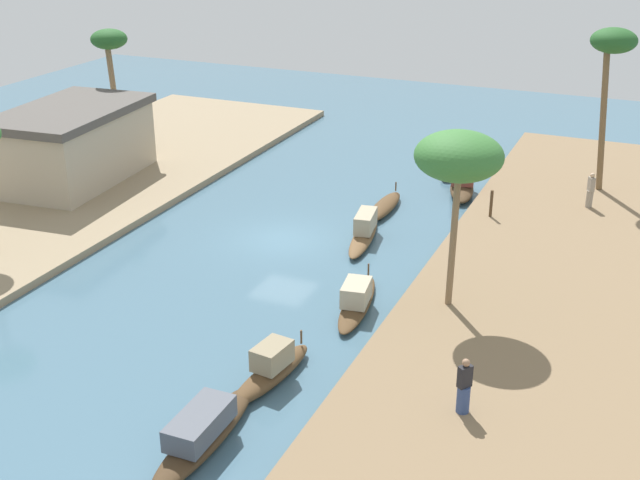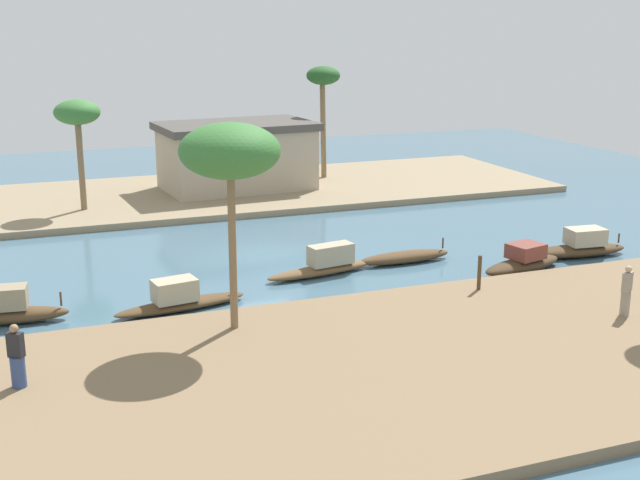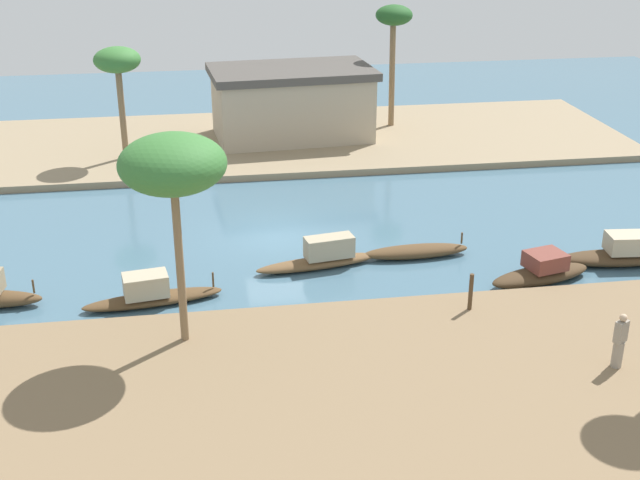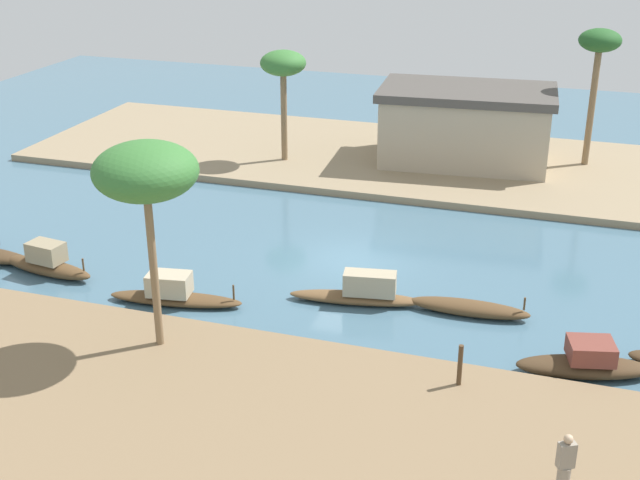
{
  "view_description": "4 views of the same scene",
  "coord_description": "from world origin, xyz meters",
  "px_view_note": "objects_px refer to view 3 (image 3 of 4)",
  "views": [
    {
      "loc": [
        -30.28,
        -14.85,
        14.36
      ],
      "look_at": [
        -0.63,
        -2.05,
        0.56
      ],
      "focal_mm": 46.76,
      "sensor_mm": 36.0,
      "label": 1
    },
    {
      "loc": [
        -9.75,
        -32.01,
        9.69
      ],
      "look_at": [
        1.8,
        -1.61,
        0.94
      ],
      "focal_mm": 46.0,
      "sensor_mm": 36.0,
      "label": 2
    },
    {
      "loc": [
        -3.0,
        -30.9,
        13.11
      ],
      "look_at": [
        1.38,
        -2.66,
        0.82
      ],
      "focal_mm": 46.7,
      "sensor_mm": 36.0,
      "label": 3
    },
    {
      "loc": [
        8.15,
        -28.83,
        13.55
      ],
      "look_at": [
        -1.03,
        -0.61,
        0.99
      ],
      "focal_mm": 47.89,
      "sensor_mm": 36.0,
      "label": 4
    }
  ],
  "objects_px": {
    "sampan_with_red_awning": "(322,257)",
    "person_by_mooring": "(619,343)",
    "sampan_downstream_large": "(150,294)",
    "palm_tree_right_short": "(117,63)",
    "mooring_post": "(471,292)",
    "sampan_near_left_bank": "(621,254)",
    "sampan_with_tall_canopy": "(542,272)",
    "palm_tree_right_tall": "(394,22)",
    "sampan_open_hull": "(416,251)",
    "palm_tree_left_near": "(173,166)",
    "riverside_building": "(292,102)"
  },
  "relations": [
    {
      "from": "sampan_downstream_large",
      "to": "sampan_with_red_awning",
      "type": "bearing_deg",
      "value": 9.19
    },
    {
      "from": "person_by_mooring",
      "to": "riverside_building",
      "type": "height_order",
      "value": "riverside_building"
    },
    {
      "from": "palm_tree_left_near",
      "to": "palm_tree_right_tall",
      "type": "distance_m",
      "value": 25.86
    },
    {
      "from": "sampan_with_red_awning",
      "to": "mooring_post",
      "type": "distance_m",
      "value": 6.23
    },
    {
      "from": "palm_tree_right_short",
      "to": "riverside_building",
      "type": "bearing_deg",
      "value": 16.02
    },
    {
      "from": "sampan_with_red_awning",
      "to": "palm_tree_left_near",
      "type": "relative_size",
      "value": 0.74
    },
    {
      "from": "sampan_open_hull",
      "to": "sampan_with_red_awning",
      "type": "bearing_deg",
      "value": -176.18
    },
    {
      "from": "sampan_with_tall_canopy",
      "to": "palm_tree_left_near",
      "type": "relative_size",
      "value": 0.64
    },
    {
      "from": "sampan_near_left_bank",
      "to": "sampan_open_hull",
      "type": "bearing_deg",
      "value": 172.15
    },
    {
      "from": "sampan_open_hull",
      "to": "person_by_mooring",
      "type": "height_order",
      "value": "person_by_mooring"
    },
    {
      "from": "sampan_open_hull",
      "to": "sampan_with_tall_canopy",
      "type": "distance_m",
      "value": 4.75
    },
    {
      "from": "palm_tree_right_short",
      "to": "sampan_near_left_bank",
      "type": "bearing_deg",
      "value": -38.66
    },
    {
      "from": "sampan_with_tall_canopy",
      "to": "person_by_mooring",
      "type": "distance_m",
      "value": 6.24
    },
    {
      "from": "sampan_with_red_awning",
      "to": "person_by_mooring",
      "type": "relative_size",
      "value": 2.82
    },
    {
      "from": "mooring_post",
      "to": "sampan_with_tall_canopy",
      "type": "bearing_deg",
      "value": 32.94
    },
    {
      "from": "sampan_with_tall_canopy",
      "to": "mooring_post",
      "type": "bearing_deg",
      "value": -160.91
    },
    {
      "from": "sampan_near_left_bank",
      "to": "palm_tree_right_short",
      "type": "distance_m",
      "value": 24.67
    },
    {
      "from": "sampan_downstream_large",
      "to": "palm_tree_right_short",
      "type": "xyz_separation_m",
      "value": [
        -1.7,
        15.74,
        4.7
      ]
    },
    {
      "from": "sampan_with_tall_canopy",
      "to": "palm_tree_right_tall",
      "type": "bearing_deg",
      "value": 78.25
    },
    {
      "from": "sampan_downstream_large",
      "to": "sampan_with_tall_canopy",
      "type": "height_order",
      "value": "sampan_with_tall_canopy"
    },
    {
      "from": "palm_tree_left_near",
      "to": "palm_tree_right_tall",
      "type": "relative_size",
      "value": 0.96
    },
    {
      "from": "sampan_open_hull",
      "to": "mooring_post",
      "type": "distance_m",
      "value": 5.04
    },
    {
      "from": "sampan_with_tall_canopy",
      "to": "mooring_post",
      "type": "relative_size",
      "value": 3.27
    },
    {
      "from": "mooring_post",
      "to": "riverside_building",
      "type": "distance_m",
      "value": 21.14
    },
    {
      "from": "sampan_near_left_bank",
      "to": "sampan_with_tall_canopy",
      "type": "height_order",
      "value": "sampan_near_left_bank"
    },
    {
      "from": "sampan_with_red_awning",
      "to": "palm_tree_right_tall",
      "type": "bearing_deg",
      "value": 59.73
    },
    {
      "from": "sampan_downstream_large",
      "to": "sampan_open_hull",
      "type": "bearing_deg",
      "value": 4.53
    },
    {
      "from": "sampan_near_left_bank",
      "to": "mooring_post",
      "type": "relative_size",
      "value": 3.58
    },
    {
      "from": "sampan_downstream_large",
      "to": "mooring_post",
      "type": "distance_m",
      "value": 10.65
    },
    {
      "from": "sampan_downstream_large",
      "to": "sampan_open_hull",
      "type": "xyz_separation_m",
      "value": [
        9.84,
        2.37,
        -0.15
      ]
    },
    {
      "from": "sampan_downstream_large",
      "to": "palm_tree_right_tall",
      "type": "height_order",
      "value": "palm_tree_right_tall"
    },
    {
      "from": "sampan_downstream_large",
      "to": "sampan_with_red_awning",
      "type": "xyz_separation_m",
      "value": [
        6.18,
        2.03,
        0.04
      ]
    },
    {
      "from": "sampan_with_red_awning",
      "to": "palm_tree_right_short",
      "type": "bearing_deg",
      "value": 110.44
    },
    {
      "from": "palm_tree_left_near",
      "to": "palm_tree_right_short",
      "type": "xyz_separation_m",
      "value": [
        -2.84,
        18.89,
        -0.78
      ]
    },
    {
      "from": "sampan_with_red_awning",
      "to": "palm_tree_left_near",
      "type": "xyz_separation_m",
      "value": [
        -5.04,
        -5.18,
        5.45
      ]
    },
    {
      "from": "sampan_with_red_awning",
      "to": "sampan_downstream_large",
      "type": "bearing_deg",
      "value": -171.26
    },
    {
      "from": "sampan_with_red_awning",
      "to": "palm_tree_left_near",
      "type": "bearing_deg",
      "value": -143.64
    },
    {
      "from": "mooring_post",
      "to": "riverside_building",
      "type": "height_order",
      "value": "riverside_building"
    },
    {
      "from": "person_by_mooring",
      "to": "palm_tree_left_near",
      "type": "distance_m",
      "value": 13.57
    },
    {
      "from": "palm_tree_left_near",
      "to": "palm_tree_right_tall",
      "type": "xyz_separation_m",
      "value": [
        11.81,
        23.0,
        0.22
      ]
    },
    {
      "from": "sampan_open_hull",
      "to": "palm_tree_right_short",
      "type": "distance_m",
      "value": 18.32
    },
    {
      "from": "sampan_near_left_bank",
      "to": "riverside_building",
      "type": "height_order",
      "value": "riverside_building"
    },
    {
      "from": "sampan_near_left_bank",
      "to": "person_by_mooring",
      "type": "bearing_deg",
      "value": -112.54
    },
    {
      "from": "sampan_near_left_bank",
      "to": "sampan_downstream_large",
      "type": "height_order",
      "value": "sampan_near_left_bank"
    },
    {
      "from": "sampan_open_hull",
      "to": "palm_tree_right_tall",
      "type": "distance_m",
      "value": 18.7
    },
    {
      "from": "sampan_downstream_large",
      "to": "riverside_building",
      "type": "height_order",
      "value": "riverside_building"
    },
    {
      "from": "mooring_post",
      "to": "person_by_mooring",
      "type": "bearing_deg",
      "value": -52.56
    },
    {
      "from": "palm_tree_right_tall",
      "to": "sampan_open_hull",
      "type": "bearing_deg",
      "value": -100.1
    },
    {
      "from": "sampan_downstream_large",
      "to": "riverside_building",
      "type": "xyz_separation_m",
      "value": [
        7.06,
        18.26,
        1.84
      ]
    },
    {
      "from": "palm_tree_left_near",
      "to": "palm_tree_right_short",
      "type": "height_order",
      "value": "palm_tree_left_near"
    }
  ]
}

